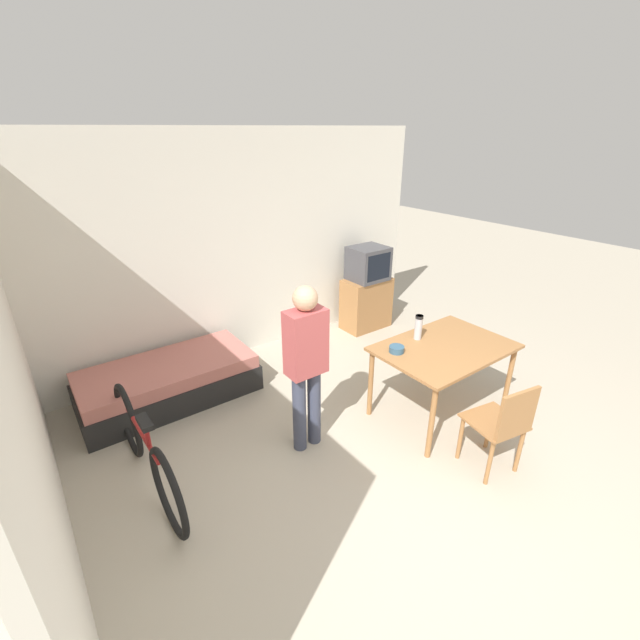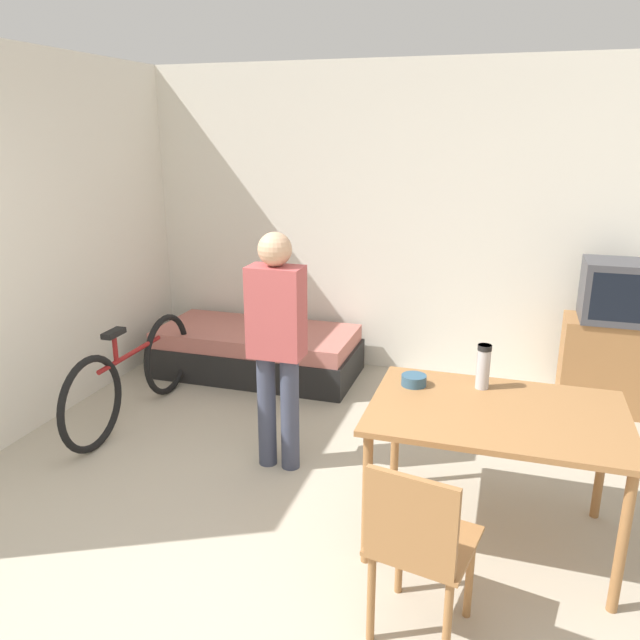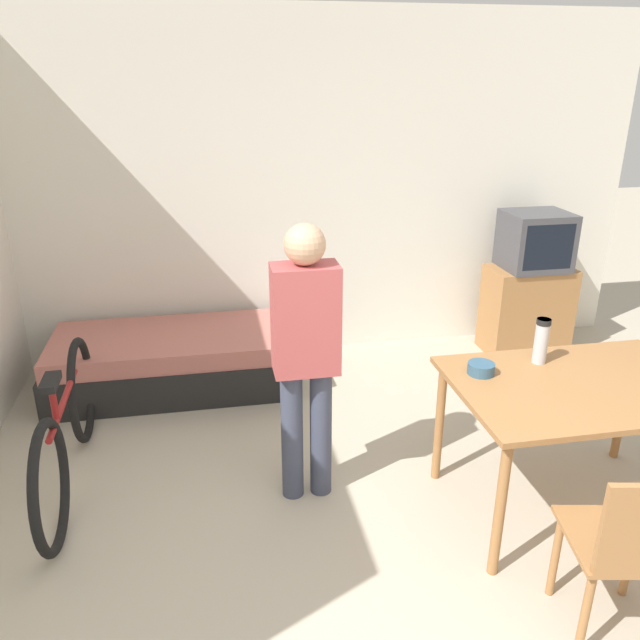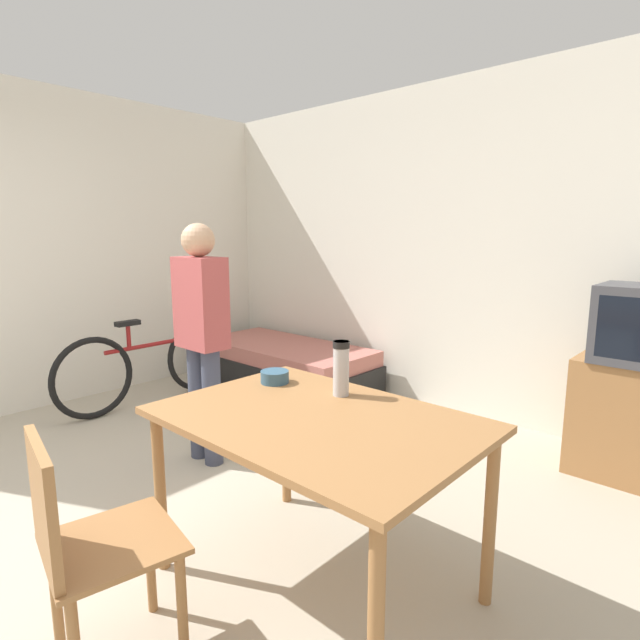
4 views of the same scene
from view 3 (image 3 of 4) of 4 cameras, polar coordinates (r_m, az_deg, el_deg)
wall_back at (r=5.05m, az=-1.34°, el=11.71°), size 5.50×0.06×2.70m
daybed at (r=4.83m, az=-13.22°, el=-3.61°), size 1.80×0.84×0.42m
tv at (r=5.46m, az=18.58°, el=2.88°), size 0.68×0.44×1.19m
dining_table at (r=3.47m, az=22.63°, el=-6.55°), size 1.29×0.89×0.76m
wooden_chair at (r=2.87m, az=26.50°, el=-18.04°), size 0.49×0.49×0.86m
bicycle at (r=3.84m, az=-22.07°, el=-9.34°), size 0.08×1.70×0.76m
person_standing at (r=3.23m, az=-1.32°, el=-2.62°), size 0.34×0.21×1.55m
thermos_flask at (r=3.54m, az=19.60°, el=-1.62°), size 0.08×0.08×0.25m
mate_bowl at (r=3.36m, az=14.51°, el=-4.32°), size 0.14×0.14×0.06m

